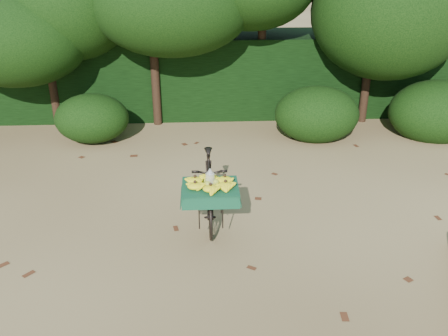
{
  "coord_description": "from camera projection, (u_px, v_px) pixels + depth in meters",
  "views": [
    {
      "loc": [
        -0.9,
        -4.75,
        3.5
      ],
      "look_at": [
        -0.57,
        0.98,
        0.87
      ],
      "focal_mm": 38.0,
      "sensor_mm": 36.0,
      "label": 1
    }
  ],
  "objects": [
    {
      "name": "leaf_litter",
      "position": [
        268.0,
        235.0,
        6.4
      ],
      "size": [
        7.0,
        7.3,
        0.01
      ],
      "primitive_type": null,
      "color": "#4F2815",
      "rests_on": "ground"
    },
    {
      "name": "hedge_backdrop",
      "position": [
        235.0,
        73.0,
        11.16
      ],
      "size": [
        26.0,
        1.8,
        1.8
      ],
      "primitive_type": "cube",
      "color": "black",
      "rests_on": "ground"
    },
    {
      "name": "bush_clumps",
      "position": [
        268.0,
        118.0,
        9.56
      ],
      "size": [
        8.8,
        1.7,
        0.9
      ],
      "primitive_type": null,
      "color": "black",
      "rests_on": "ground"
    },
    {
      "name": "tree_row",
      "position": [
        208.0,
        30.0,
        9.94
      ],
      "size": [
        14.5,
        2.0,
        4.0
      ],
      "primitive_type": null,
      "color": "black",
      "rests_on": "ground"
    },
    {
      "name": "ground",
      "position": [
        275.0,
        265.0,
        5.82
      ],
      "size": [
        80.0,
        80.0,
        0.0
      ],
      "primitive_type": "plane",
      "color": "tan",
      "rests_on": "ground"
    },
    {
      "name": "vendor_bicycle",
      "position": [
        209.0,
        188.0,
        6.58
      ],
      "size": [
        0.71,
        1.71,
        0.99
      ],
      "rotation": [
        0.0,
        0.0,
        -0.0
      ],
      "color": "black",
      "rests_on": "ground"
    }
  ]
}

